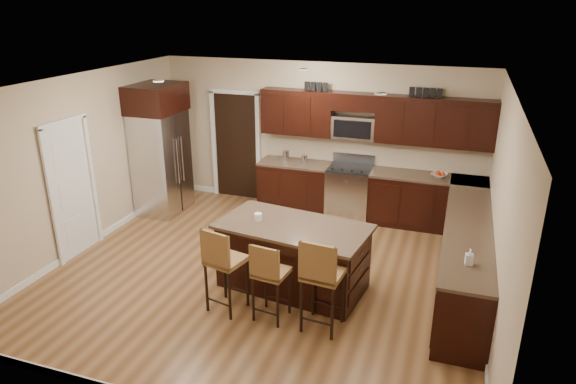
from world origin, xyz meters
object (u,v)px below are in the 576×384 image
at_px(range, 349,192).
at_px(refrigerator, 160,148).
at_px(stool_left, 222,261).
at_px(stool_right, 321,275).
at_px(island, 293,258).
at_px(stool_mid, 269,273).

distance_m(range, refrigerator, 3.49).
distance_m(range, stool_left, 3.60).
bearing_deg(stool_right, island, 131.14).
bearing_deg(stool_left, stool_right, 12.68).
bearing_deg(range, stool_mid, -93.47).
xyz_separation_m(range, refrigerator, (-3.30, -0.86, 0.73)).
xyz_separation_m(island, stool_left, (-0.64, -0.85, 0.28)).
bearing_deg(stool_mid, range, 93.16).
bearing_deg(island, stool_mid, -83.91).
relative_size(island, refrigerator, 0.90).
xyz_separation_m(stool_left, refrigerator, (-2.48, 2.64, 0.49)).
distance_m(range, stool_right, 3.54).
bearing_deg(stool_mid, refrigerator, 146.13).
relative_size(island, stool_mid, 2.03).
xyz_separation_m(range, stool_left, (-0.82, -3.50, 0.24)).
relative_size(stool_left, refrigerator, 0.49).
bearing_deg(stool_mid, stool_right, 5.78).
xyz_separation_m(stool_left, stool_mid, (0.61, 0.00, -0.06)).
distance_m(stool_left, stool_mid, 0.61).
relative_size(range, stool_right, 0.92).
height_order(stool_left, refrigerator, refrigerator).
bearing_deg(stool_right, stool_mid, -175.78).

